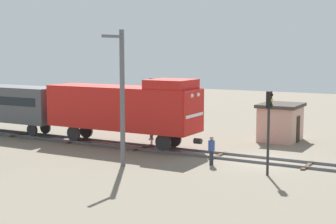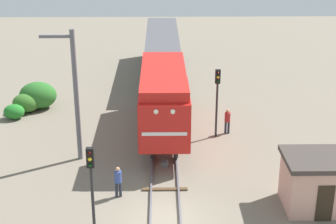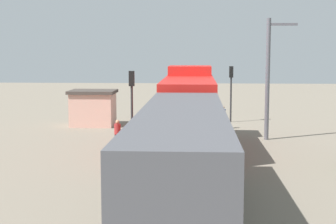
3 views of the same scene
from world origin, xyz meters
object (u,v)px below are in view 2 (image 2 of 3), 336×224
locomotive (164,96)px  passenger_car_leading (162,48)px  traffic_signal_near (91,177)px  catenary_mast (75,93)px  worker_near_track (118,179)px  worker_by_signal (227,119)px  relay_hut (318,182)px  traffic_signal_mid (217,91)px

locomotive → passenger_car_leading: size_ratio=0.83×
locomotive → traffic_signal_near: locomotive is taller
locomotive → catenary_mast: catenary_mast is taller
traffic_signal_near → catenary_mast: bearing=103.0°
worker_near_track → catenary_mast: 6.06m
passenger_car_leading → catenary_mast: bearing=-107.0°
traffic_signal_near → worker_near_track: size_ratio=2.65×
worker_near_track → worker_by_signal: bearing=19.9°
locomotive → worker_near_track: size_ratio=6.82×
worker_by_signal → catenary_mast: 10.42m
relay_hut → worker_near_track: bearing=173.7°
locomotive → worker_by_signal: bearing=5.0°
catenary_mast → worker_near_track: bearing=-59.0°
traffic_signal_mid → worker_by_signal: traffic_signal_mid is taller
worker_by_signal → traffic_signal_mid: bearing=-17.6°
passenger_car_leading → locomotive: bearing=-90.0°
catenary_mast → relay_hut: 14.00m
traffic_signal_near → worker_near_track: 4.30m
passenger_car_leading → traffic_signal_mid: bearing=-75.9°
traffic_signal_mid → worker_near_track: size_ratio=2.68×
catenary_mast → traffic_signal_near: bearing=-77.0°
worker_by_signal → catenary_mast: catenary_mast is taller
relay_hut → catenary_mast: bearing=156.2°
traffic_signal_near → traffic_signal_mid: traffic_signal_mid is taller
worker_by_signal → passenger_car_leading: bearing=-123.0°
locomotive → relay_hut: bearing=-49.4°
traffic_signal_mid → relay_hut: (4.10, -8.59, -1.76)m
traffic_signal_near → relay_hut: bearing=13.4°
locomotive → worker_near_track: (-2.40, -7.65, -1.78)m
worker_by_signal → traffic_signal_near: bearing=6.6°
passenger_car_leading → traffic_signal_near: 24.85m
passenger_car_leading → worker_near_track: bearing=-96.5°
traffic_signal_near → worker_near_track: bearing=77.6°
traffic_signal_near → catenary_mast: catenary_mast is taller
worker_near_track → catenary_mast: catenary_mast is taller
worker_near_track → relay_hut: relay_hut is taller
catenary_mast → passenger_car_leading: bearing=73.0°
passenger_car_leading → worker_near_track: size_ratio=8.24×
locomotive → worker_by_signal: 4.58m
passenger_car_leading → worker_by_signal: size_ratio=8.24×
traffic_signal_near → traffic_signal_mid: bearing=59.3°
locomotive → traffic_signal_near: size_ratio=2.57×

